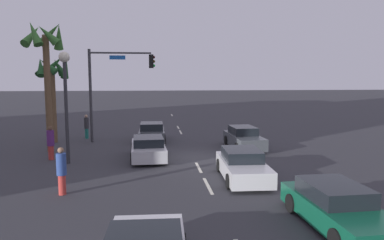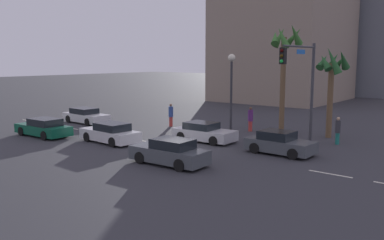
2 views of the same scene
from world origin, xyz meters
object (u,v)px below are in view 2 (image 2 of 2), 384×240
object	(u,v)px
car_4	(86,116)
palm_tree_0	(285,52)
car_0	(204,132)
palm_tree_1	(332,71)
building_0	(353,32)
car_2	(170,152)
car_3	(280,143)
car_5	(44,128)
streetlamp	(231,77)
pedestrian_0	(250,119)
traffic_signal	(303,77)
car_1	(110,133)
pedestrian_1	(171,114)
pedestrian_2	(338,130)

from	to	relation	value
car_4	palm_tree_0	size ratio (longest dim) A/B	0.57
car_0	palm_tree_1	world-z (taller)	palm_tree_1
palm_tree_1	building_0	xyz separation A→B (m)	(-11.94, 39.56, 4.96)
car_2	car_3	world-z (taller)	car_2
car_0	car_5	distance (m)	11.71
car_5	palm_tree_0	size ratio (longest dim) A/B	0.58
streetlamp	pedestrian_0	size ratio (longest dim) A/B	3.13
pedestrian_0	palm_tree_0	size ratio (longest dim) A/B	0.23
building_0	car_0	bearing A→B (deg)	-84.96
palm_tree_1	traffic_signal	bearing A→B (deg)	-94.10
car_3	palm_tree_0	world-z (taller)	palm_tree_0
car_4	traffic_signal	xyz separation A→B (m)	(18.82, 2.66, 3.80)
car_1	traffic_signal	xyz separation A→B (m)	(10.43, 6.89, 3.79)
car_0	palm_tree_0	size ratio (longest dim) A/B	0.54
car_1	car_2	xyz separation A→B (m)	(7.06, -1.85, 0.03)
car_5	traffic_signal	xyz separation A→B (m)	(15.97, 8.47, 3.80)
car_5	building_0	xyz separation A→B (m)	(4.32, 52.11, 9.07)
car_5	palm_tree_1	size ratio (longest dim) A/B	0.73
car_4	building_0	xyz separation A→B (m)	(7.17, 46.30, 9.08)
car_1	car_5	distance (m)	5.75
car_3	palm_tree_0	xyz separation A→B (m)	(-3.04, 6.33, 5.44)
car_4	pedestrian_1	bearing A→B (deg)	25.71
car_2	pedestrian_1	distance (m)	12.69
car_3	palm_tree_0	bearing A→B (deg)	115.68
palm_tree_1	car_0	bearing A→B (deg)	-132.57
building_0	pedestrian_0	bearing A→B (deg)	-83.52
car_5	pedestrian_0	distance (m)	15.42
car_0	pedestrian_0	size ratio (longest dim) A/B	2.30
traffic_signal	streetlamp	xyz separation A→B (m)	(-6.52, 1.67, -0.24)
car_4	palm_tree_0	distance (m)	17.76
car_4	pedestrian_2	bearing A→B (deg)	13.19
streetlamp	building_0	bearing A→B (deg)	96.98
car_1	car_3	bearing A→B (deg)	21.64
palm_tree_1	building_0	distance (m)	41.62
car_2	pedestrian_2	size ratio (longest dim) A/B	2.44
car_3	building_0	bearing A→B (deg)	104.03
building_0	streetlamp	bearing A→B (deg)	-85.15
car_1	palm_tree_1	size ratio (longest dim) A/B	0.70
building_0	car_2	bearing A→B (deg)	-83.15
traffic_signal	palm_tree_0	xyz separation A→B (m)	(-3.10, 3.56, 1.66)
car_0	car_2	size ratio (longest dim) A/B	0.98
car_3	palm_tree_1	distance (m)	8.00
pedestrian_1	car_1	bearing A→B (deg)	-79.49
pedestrian_2	car_4	bearing A→B (deg)	-166.81
pedestrian_1	car_5	bearing A→B (deg)	-114.22
palm_tree_1	palm_tree_0	bearing A→B (deg)	-171.15
pedestrian_2	palm_tree_1	size ratio (longest dim) A/B	0.28
pedestrian_0	pedestrian_1	distance (m)	6.71
car_2	car_3	xyz separation A→B (m)	(3.32, 5.97, -0.02)
car_4	pedestrian_0	bearing A→B (deg)	22.36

